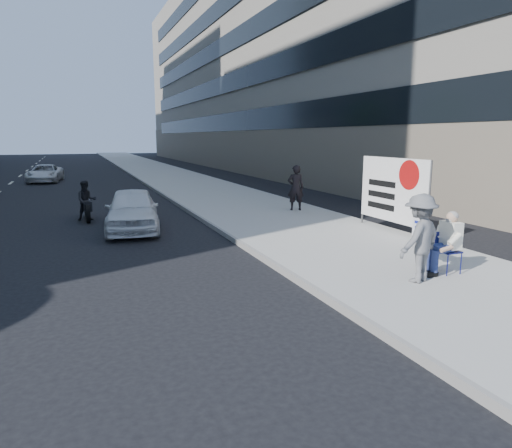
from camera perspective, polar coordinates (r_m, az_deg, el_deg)
name	(u,v)px	position (r m, az deg, el deg)	size (l,w,h in m)	color
ground	(240,301)	(8.45, -2.03, -9.62)	(160.00, 160.00, 0.00)	black
near_sidewalk	(191,184)	(28.40, -8.13, 4.91)	(5.00, 120.00, 0.15)	#ACAAA1
near_building	(295,59)	(44.64, 4.95, 19.88)	(14.00, 70.00, 20.00)	gray
seated_protester	(444,239)	(10.19, 22.47, -1.78)	(0.83, 1.12, 1.31)	navy
jogger	(420,238)	(9.41, 19.79, -1.68)	(1.12, 0.64, 1.74)	slate
pedestrian_woman	(296,188)	(17.72, 4.98, 4.54)	(0.64, 0.42, 1.74)	black
protest_banner	(393,190)	(14.16, 16.73, 4.09)	(0.08, 3.06, 2.20)	#4C4C4C
white_sedan_near	(132,210)	(15.06, -15.20, 1.75)	(1.59, 3.95, 1.35)	white
white_sedan_far	(45,173)	(33.50, -24.88, 5.77)	(1.90, 4.13, 1.15)	silver
motorcycle	(87,203)	(17.42, -20.42, 2.52)	(0.73, 2.05, 1.42)	black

